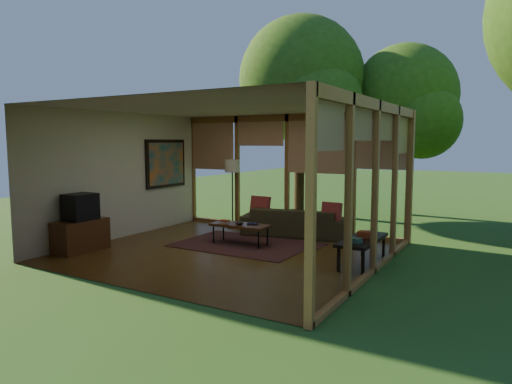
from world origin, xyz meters
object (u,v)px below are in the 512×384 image
Objects in this scene: sofa at (291,222)px; floor_lamp at (232,170)px; side_console at (359,241)px; television at (80,207)px; media_cabinet at (81,235)px; coffee_table at (240,226)px.

sofa is 1.96m from floor_lamp.
floor_lamp is at bearing 154.94° from side_console.
television is 5.17m from side_console.
floor_lamp reaches higher than side_console.
floor_lamp reaches higher than television.
coffee_table is at bearing 40.09° from media_cabinet.
sofa is 1.29× the size of floor_lamp.
television is at bearing -108.77° from floor_lamp.
sofa reaches higher than media_cabinet.
television is 3.69m from floor_lamp.
floor_lamp reaches higher than media_cabinet.
coffee_table is at bearing 40.34° from television.
media_cabinet is 1.82× the size of television.
coffee_table is (2.34, 1.97, 0.09)m from media_cabinet.
media_cabinet is at bearing -109.07° from floor_lamp.
media_cabinet is 5.17m from side_console.
television is (-2.79, -3.33, 0.54)m from sofa.
sofa is 2.61m from side_console.
floor_lamp is 1.38× the size of coffee_table.
floor_lamp is at bearing 70.93° from media_cabinet.
media_cabinet is 0.83× the size of coffee_table.
floor_lamp is at bearing -17.22° from sofa.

